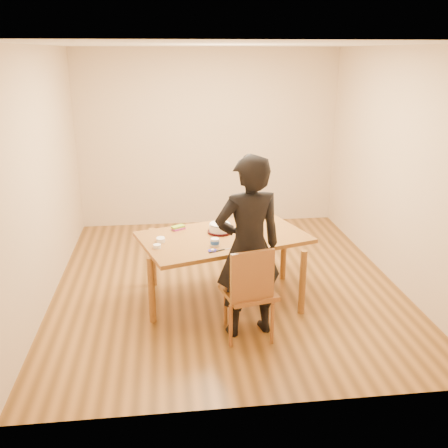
{
  "coord_description": "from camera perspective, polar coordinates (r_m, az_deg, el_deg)",
  "views": [
    {
      "loc": [
        -0.67,
        -5.42,
        2.63
      ],
      "look_at": [
        -0.08,
        -0.47,
        0.9
      ],
      "focal_mm": 40.0,
      "sensor_mm": 36.0,
      "label": 1
    }
  ],
  "objects": [
    {
      "name": "candy_box_green",
      "position": [
        5.57,
        -5.27,
        -0.31
      ],
      "size": [
        0.16,
        0.13,
        0.02
      ],
      "primitive_type": "cube",
      "rotation": [
        0.0,
        0.0,
        0.52
      ],
      "color": "green",
      "rests_on": "candy_box_pink"
    },
    {
      "name": "dining_chair",
      "position": [
        4.82,
        2.81,
        -7.81
      ],
      "size": [
        0.55,
        0.55,
        0.04
      ],
      "primitive_type": "cube",
      "rotation": [
        0.0,
        0.0,
        0.23
      ],
      "color": "brown",
      "rests_on": "floor"
    },
    {
      "name": "frosting_dome",
      "position": [
        5.43,
        -0.47,
        0.09
      ],
      "size": [
        0.23,
        0.23,
        0.03
      ],
      "primitive_type": "ellipsoid",
      "color": "white",
      "rests_on": "cake"
    },
    {
      "name": "frosting_tub",
      "position": [
        5.09,
        -1.05,
        -2.09
      ],
      "size": [
        0.09,
        0.09,
        0.08
      ],
      "primitive_type": "cylinder",
      "color": "white",
      "rests_on": "dining_table"
    },
    {
      "name": "ramekin_multi",
      "position": [
        5.23,
        -7.24,
        -1.85
      ],
      "size": [
        0.09,
        0.09,
        0.04
      ],
      "primitive_type": "cylinder",
      "color": "white",
      "rests_on": "dining_table"
    },
    {
      "name": "spatula",
      "position": [
        4.96,
        -0.84,
        -3.11
      ],
      "size": [
        0.17,
        0.08,
        0.01
      ],
      "primitive_type": "cube",
      "rotation": [
        0.0,
        0.0,
        0.4
      ],
      "color": "black",
      "rests_on": "dining_table"
    },
    {
      "name": "candy_box_pink",
      "position": [
        5.58,
        -5.21,
        -0.53
      ],
      "size": [
        0.16,
        0.14,
        0.02
      ],
      "primitive_type": "cube",
      "rotation": [
        0.0,
        0.0,
        0.57
      ],
      "color": "#E1347E",
      "rests_on": "dining_table"
    },
    {
      "name": "person",
      "position": [
        4.68,
        2.81,
        -2.73
      ],
      "size": [
        0.72,
        0.54,
        1.78
      ],
      "primitive_type": "imported",
      "rotation": [
        0.0,
        0.0,
        3.33
      ],
      "color": "black",
      "rests_on": "floor"
    },
    {
      "name": "frosting_lid",
      "position": [
        4.97,
        -1.33,
        -3.06
      ],
      "size": [
        0.09,
        0.09,
        0.01
      ],
      "primitive_type": "cylinder",
      "color": "#201694",
      "rests_on": "dining_table"
    },
    {
      "name": "cake",
      "position": [
        5.45,
        -0.47,
        -0.41
      ],
      "size": [
        0.23,
        0.23,
        0.07
      ],
      "primitive_type": "cylinder",
      "color": "white",
      "rests_on": "cake_plate"
    },
    {
      "name": "ramekin_yellow",
      "position": [
        5.26,
        -7.26,
        -1.73
      ],
      "size": [
        0.08,
        0.08,
        0.04
      ],
      "primitive_type": "cylinder",
      "color": "white",
      "rests_on": "dining_table"
    },
    {
      "name": "room_shell",
      "position": [
        5.94,
        -0.17,
        6.67
      ],
      "size": [
        4.0,
        4.5,
        2.7
      ],
      "color": "brown",
      "rests_on": "ground"
    },
    {
      "name": "dining_table",
      "position": [
        5.39,
        -0.06,
        -1.53
      ],
      "size": [
        1.96,
        1.5,
        0.04
      ],
      "primitive_type": "cube",
      "rotation": [
        0.0,
        0.0,
        0.3
      ],
      "color": "brown",
      "rests_on": "floor"
    },
    {
      "name": "cake_plate",
      "position": [
        5.47,
        -0.47,
        -0.88
      ],
      "size": [
        0.27,
        0.27,
        0.02
      ],
      "primitive_type": "cylinder",
      "color": "red",
      "rests_on": "dining_table"
    },
    {
      "name": "frosting_dollop",
      "position": [
        4.96,
        -1.33,
        -2.93
      ],
      "size": [
        0.04,
        0.04,
        0.02
      ],
      "primitive_type": "ellipsoid",
      "color": "white",
      "rests_on": "frosting_lid"
    },
    {
      "name": "ramekin_green",
      "position": [
        5.08,
        -7.65,
        -2.53
      ],
      "size": [
        0.08,
        0.08,
        0.04
      ],
      "primitive_type": "cylinder",
      "color": "white",
      "rests_on": "dining_table"
    }
  ]
}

